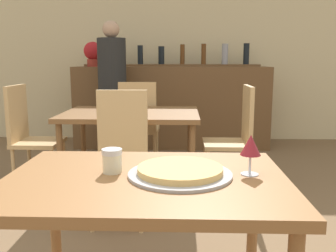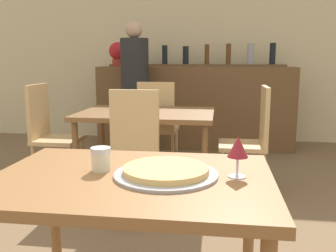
% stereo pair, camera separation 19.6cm
% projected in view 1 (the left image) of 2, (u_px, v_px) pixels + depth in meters
% --- Properties ---
extents(wall_back, '(8.00, 0.05, 2.80)m').
position_uv_depth(wall_back, '(173.00, 44.00, 5.47)').
color(wall_back, beige).
rests_on(wall_back, ground_plane).
extents(dining_table_near, '(1.09, 0.78, 0.74)m').
position_uv_depth(dining_table_near, '(146.00, 197.00, 1.46)').
color(dining_table_near, brown).
rests_on(dining_table_near, ground_plane).
extents(dining_table_far, '(1.18, 0.84, 0.72)m').
position_uv_depth(dining_table_far, '(131.00, 120.00, 3.31)').
color(dining_table_far, brown).
rests_on(dining_table_far, ground_plane).
extents(bar_counter, '(2.60, 0.56, 1.09)m').
position_uv_depth(bar_counter, '(171.00, 107.00, 5.12)').
color(bar_counter, brown).
rests_on(bar_counter, ground_plane).
extents(bar_back_shelf, '(2.39, 0.24, 0.31)m').
position_uv_depth(bar_back_shelf, '(173.00, 61.00, 5.15)').
color(bar_back_shelf, brown).
rests_on(bar_back_shelf, bar_counter).
extents(chair_far_side_front, '(0.40, 0.40, 0.96)m').
position_uv_depth(chair_far_side_front, '(121.00, 148.00, 2.75)').
color(chair_far_side_front, tan).
rests_on(chair_far_side_front, ground_plane).
extents(chair_far_side_back, '(0.40, 0.40, 0.96)m').
position_uv_depth(chair_far_side_back, '(139.00, 122.00, 3.90)').
color(chair_far_side_back, tan).
rests_on(chair_far_side_back, ground_plane).
extents(chair_far_side_left, '(0.40, 0.40, 0.96)m').
position_uv_depth(chair_far_side_left, '(29.00, 132.00, 3.36)').
color(chair_far_side_left, tan).
rests_on(chair_far_side_left, ground_plane).
extents(chair_far_side_right, '(0.40, 0.40, 0.96)m').
position_uv_depth(chair_far_side_right, '(236.00, 133.00, 3.29)').
color(chair_far_side_right, tan).
rests_on(chair_far_side_right, ground_plane).
extents(pizza_tray, '(0.40, 0.40, 0.04)m').
position_uv_depth(pizza_tray, '(180.00, 172.00, 1.45)').
color(pizza_tray, '#A3A3A8').
rests_on(pizza_tray, dining_table_near).
extents(cheese_shaker, '(0.08, 0.08, 0.10)m').
position_uv_depth(cheese_shaker, '(112.00, 161.00, 1.48)').
color(cheese_shaker, beige).
rests_on(cheese_shaker, dining_table_near).
extents(person_standing, '(0.34, 0.34, 1.63)m').
position_uv_depth(person_standing, '(112.00, 85.00, 4.52)').
color(person_standing, '#2D2D38').
rests_on(person_standing, ground_plane).
extents(wine_glass, '(0.08, 0.08, 0.16)m').
position_uv_depth(wine_glass, '(251.00, 146.00, 1.44)').
color(wine_glass, silver).
rests_on(wine_glass, dining_table_near).
extents(potted_plant, '(0.24, 0.24, 0.33)m').
position_uv_depth(potted_plant, '(93.00, 53.00, 4.98)').
color(potted_plant, maroon).
rests_on(potted_plant, bar_counter).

